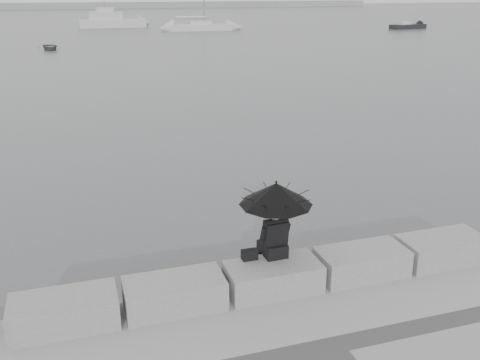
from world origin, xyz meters
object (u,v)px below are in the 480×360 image
object	(u,v)px
small_motorboat	(408,26)
dinghy	(50,47)
seated_person	(276,202)
motor_cruiser	(112,21)
sailboat_right	(201,27)

from	to	relation	value
small_motorboat	dinghy	bearing A→B (deg)	-174.30
small_motorboat	dinghy	world-z (taller)	small_motorboat
seated_person	dinghy	bearing A→B (deg)	93.02
seated_person	motor_cruiser	xyz separation A→B (m)	(3.89, 74.70, -1.13)
motor_cruiser	sailboat_right	bearing A→B (deg)	-44.79
small_motorboat	sailboat_right	bearing A→B (deg)	159.15
motor_cruiser	small_motorboat	bearing A→B (deg)	-23.93
seated_person	sailboat_right	xyz separation A→B (m)	(14.65, 64.95, -1.50)
small_motorboat	motor_cruiser	bearing A→B (deg)	148.93
seated_person	small_motorboat	bearing A→B (deg)	51.49
seated_person	motor_cruiser	bearing A→B (deg)	84.58
seated_person	sailboat_right	world-z (taller)	sailboat_right
seated_person	dinghy	distance (m)	46.41
small_motorboat	dinghy	distance (m)	49.44
motor_cruiser	small_motorboat	size ratio (longest dim) A/B	1.65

